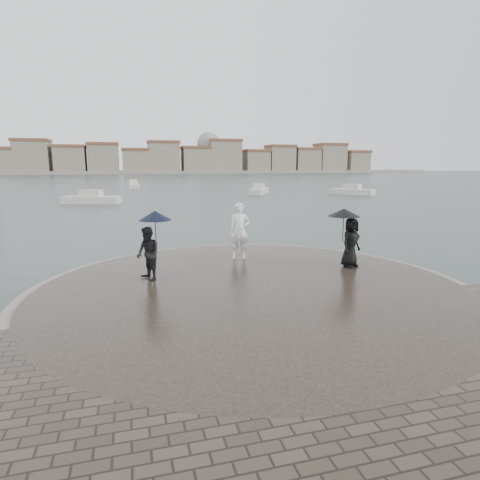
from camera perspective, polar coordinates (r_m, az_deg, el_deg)
name	(u,v)px	position (r m, az deg, el deg)	size (l,w,h in m)	color
ground	(304,354)	(8.42, 9.08, -15.74)	(400.00, 400.00, 0.00)	#2B3835
kerb_ring	(252,293)	(11.39, 1.76, -7.57)	(12.50, 12.50, 0.32)	gray
quay_tip	(252,292)	(11.38, 1.76, -7.47)	(11.90, 11.90, 0.36)	#2D261E
statue	(240,231)	(14.41, -0.05, 1.30)	(0.74, 0.49, 2.03)	white
visitor_left	(150,243)	(12.04, -12.69, -0.48)	(1.18, 1.07, 2.04)	black
visitor_right	(349,233)	(13.72, 15.18, 0.95)	(1.28, 1.10, 1.95)	black
far_skyline	(119,160)	(167.58, -16.82, 10.89)	(260.00, 20.00, 37.00)	gray
boats	(210,191)	(51.82, -4.24, 6.96)	(35.72, 30.66, 1.50)	beige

